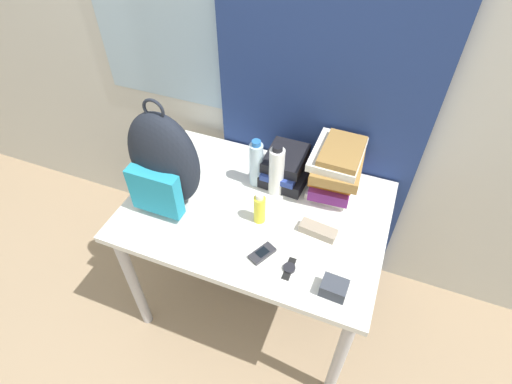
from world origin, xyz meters
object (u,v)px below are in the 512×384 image
(water_bottle, at_px, (256,164))
(sunscreen_bottle, at_px, (260,209))
(camera_pouch, at_px, (334,288))
(book_stack_center, at_px, (336,168))
(book_stack_left, at_px, (286,167))
(sunglasses_case, at_px, (318,230))
(cell_phone, at_px, (262,253))
(wristwatch, at_px, (289,268))
(backpack, at_px, (163,163))
(sports_bottle, at_px, (277,171))

(water_bottle, relative_size, sunscreen_bottle, 1.57)
(sunscreen_bottle, xyz_separation_m, camera_pouch, (0.37, -0.22, -0.04))
(book_stack_center, distance_m, water_bottle, 0.35)
(water_bottle, distance_m, camera_pouch, 0.64)
(book_stack_left, height_order, water_bottle, water_bottle)
(sunscreen_bottle, bearing_deg, sunglasses_case, 4.26)
(book_stack_center, distance_m, camera_pouch, 0.54)
(book_stack_left, height_order, camera_pouch, book_stack_left)
(book_stack_left, bearing_deg, sunscreen_bottle, -93.44)
(book_stack_center, height_order, sunscreen_bottle, book_stack_center)
(book_stack_center, bearing_deg, cell_phone, -110.11)
(wristwatch, bearing_deg, backpack, 165.67)
(sports_bottle, bearing_deg, backpack, -151.43)
(sports_bottle, distance_m, camera_pouch, 0.56)
(book_stack_center, bearing_deg, backpack, -153.01)
(backpack, bearing_deg, sunglasses_case, 4.80)
(book_stack_center, height_order, water_bottle, book_stack_center)
(backpack, relative_size, book_stack_center, 1.73)
(book_stack_left, relative_size, wristwatch, 2.45)
(book_stack_center, relative_size, water_bottle, 1.23)
(backpack, xyz_separation_m, cell_phone, (0.47, -0.13, -0.21))
(water_bottle, xyz_separation_m, cell_phone, (0.17, -0.37, -0.11))
(backpack, xyz_separation_m, wristwatch, (0.59, -0.15, -0.21))
(water_bottle, bearing_deg, cell_phone, -65.38)
(sports_bottle, height_order, sunscreen_bottle, sports_bottle)
(backpack, height_order, book_stack_center, backpack)
(sunscreen_bottle, distance_m, wristwatch, 0.28)
(sunglasses_case, distance_m, wristwatch, 0.21)
(book_stack_left, bearing_deg, backpack, -142.01)
(book_stack_center, relative_size, cell_phone, 2.52)
(book_stack_center, distance_m, cell_phone, 0.50)
(cell_phone, bearing_deg, book_stack_left, 97.08)
(water_bottle, relative_size, wristwatch, 2.32)
(cell_phone, relative_size, camera_pouch, 1.22)
(book_stack_left, relative_size, camera_pouch, 2.64)
(water_bottle, distance_m, wristwatch, 0.50)
(camera_pouch, bearing_deg, book_stack_left, 124.34)
(backpack, relative_size, cell_phone, 4.36)
(book_stack_center, relative_size, sports_bottle, 1.14)
(backpack, height_order, water_bottle, backpack)
(wristwatch, bearing_deg, water_bottle, 126.07)
(book_stack_left, distance_m, camera_pouch, 0.62)
(book_stack_left, relative_size, sunglasses_case, 1.63)
(book_stack_left, xyz_separation_m, water_bottle, (-0.11, -0.08, 0.05))
(sports_bottle, distance_m, sunglasses_case, 0.31)
(backpack, xyz_separation_m, sunglasses_case, (0.65, 0.05, -0.20))
(backpack, height_order, sunglasses_case, backpack)
(sunglasses_case, bearing_deg, book_stack_left, 129.98)
(sunglasses_case, xyz_separation_m, camera_pouch, (0.12, -0.24, 0.01))
(cell_phone, xyz_separation_m, camera_pouch, (0.30, -0.06, 0.02))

